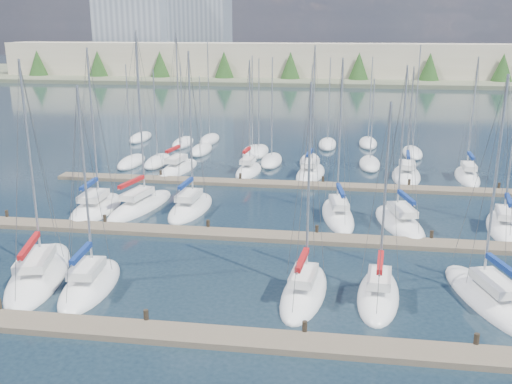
# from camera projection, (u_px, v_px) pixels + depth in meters

# --- Properties ---
(ground) EXTENTS (400.00, 400.00, 0.00)m
(ground) POSITION_uv_depth(u_px,v_px,m) (302.00, 131.00, 82.58)
(ground) COLOR #1B2B36
(ground) RESTS_ON ground
(dock_near) EXTENTS (44.00, 1.93, 1.10)m
(dock_near) POSITION_uv_depth(u_px,v_px,m) (220.00, 337.00, 27.45)
(dock_near) COLOR #6B5E4C
(dock_near) RESTS_ON ground
(dock_mid) EXTENTS (44.00, 1.93, 1.10)m
(dock_mid) POSITION_uv_depth(u_px,v_px,m) (260.00, 236.00, 40.75)
(dock_mid) COLOR #6B5E4C
(dock_mid) RESTS_ON ground
(dock_far) EXTENTS (44.00, 1.93, 1.10)m
(dock_far) POSITION_uv_depth(u_px,v_px,m) (280.00, 184.00, 54.05)
(dock_far) COLOR #6B5E4C
(dock_far) RESTS_ON ground
(sailboat_b) EXTENTS (5.57, 10.48, 13.57)m
(sailboat_b) POSITION_uv_depth(u_px,v_px,m) (39.00, 274.00, 34.43)
(sailboat_b) COLOR white
(sailboat_b) RESTS_ON ground
(sailboat_m) EXTENTS (3.60, 8.03, 11.01)m
(sailboat_m) POSITION_uv_depth(u_px,v_px,m) (504.00, 226.00, 42.62)
(sailboat_m) COLOR white
(sailboat_m) RESTS_ON ground
(sailboat_f) EXTENTS (4.93, 9.48, 13.01)m
(sailboat_f) POSITION_uv_depth(u_px,v_px,m) (489.00, 299.00, 31.26)
(sailboat_f) COLOR white
(sailboat_f) RESTS_ON ground
(sailboat_p) EXTENTS (3.53, 8.20, 13.52)m
(sailboat_p) POSITION_uv_depth(u_px,v_px,m) (311.00, 173.00, 57.87)
(sailboat_p) COLOR white
(sailboat_p) RESTS_ON ground
(sailboat_c) EXTENTS (3.26, 7.44, 12.29)m
(sailboat_c) POSITION_uv_depth(u_px,v_px,m) (90.00, 285.00, 32.98)
(sailboat_c) COLOR white
(sailboat_c) RESTS_ON ground
(sailboat_d) EXTENTS (3.14, 7.79, 12.57)m
(sailboat_d) POSITION_uv_depth(u_px,v_px,m) (304.00, 292.00, 32.10)
(sailboat_d) COLOR white
(sailboat_d) RESTS_ON ground
(sailboat_r) EXTENTS (2.58, 7.65, 12.54)m
(sailboat_r) POSITION_uv_depth(u_px,v_px,m) (467.00, 177.00, 56.60)
(sailboat_r) COLOR white
(sailboat_r) RESTS_ON ground
(sailboat_k) EXTENTS (3.41, 8.79, 13.06)m
(sailboat_k) POSITION_uv_depth(u_px,v_px,m) (338.00, 215.00, 45.13)
(sailboat_k) COLOR white
(sailboat_k) RESTS_ON ground
(sailboat_e) EXTENTS (2.95, 7.29, 11.59)m
(sailboat_e) POSITION_uv_depth(u_px,v_px,m) (378.00, 295.00, 31.74)
(sailboat_e) COLOR white
(sailboat_e) RESTS_ON ground
(sailboat_j) EXTENTS (3.29, 8.15, 13.46)m
(sailboat_j) POSITION_uv_depth(u_px,v_px,m) (191.00, 208.00, 46.98)
(sailboat_j) COLOR white
(sailboat_j) RESTS_ON ground
(sailboat_n) EXTENTS (3.67, 8.55, 14.87)m
(sailboat_n) POSITION_uv_depth(u_px,v_px,m) (178.00, 169.00, 59.68)
(sailboat_n) COLOR white
(sailboat_n) RESTS_ON ground
(sailboat_l) EXTENTS (4.58, 8.72, 12.63)m
(sailboat_l) POSITION_uv_depth(u_px,v_px,m) (399.00, 223.00, 43.37)
(sailboat_l) COLOR white
(sailboat_l) RESTS_ON ground
(sailboat_i) EXTENTS (4.43, 9.62, 15.01)m
(sailboat_i) POSITION_uv_depth(u_px,v_px,m) (141.00, 206.00, 47.48)
(sailboat_i) COLOR white
(sailboat_i) RESTS_ON ground
(sailboat_h) EXTENTS (3.36, 8.28, 13.72)m
(sailboat_h) POSITION_uv_depth(u_px,v_px,m) (96.00, 208.00, 46.87)
(sailboat_h) COLOR white
(sailboat_h) RESTS_ON ground
(sailboat_q) EXTENTS (3.41, 8.12, 11.60)m
(sailboat_q) POSITION_uv_depth(u_px,v_px,m) (406.00, 175.00, 57.11)
(sailboat_q) COLOR white
(sailboat_q) RESTS_ON ground
(sailboat_o) EXTENTS (2.81, 6.45, 12.12)m
(sailboat_o) POSITION_uv_depth(u_px,v_px,m) (249.00, 171.00, 58.87)
(sailboat_o) COLOR white
(sailboat_o) RESTS_ON ground
(distant_boats) EXTENTS (36.93, 20.75, 13.30)m
(distant_boats) POSITION_uv_depth(u_px,v_px,m) (256.00, 151.00, 67.67)
(distant_boats) COLOR #9EA0A5
(distant_boats) RESTS_ON ground
(shoreline) EXTENTS (400.00, 60.00, 38.00)m
(shoreline) POSITION_uv_depth(u_px,v_px,m) (278.00, 51.00, 167.60)
(shoreline) COLOR #666B51
(shoreline) RESTS_ON ground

